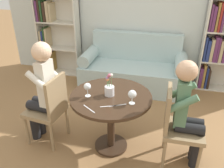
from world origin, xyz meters
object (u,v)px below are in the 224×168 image
Objects in this scene: chair_left at (50,107)px; wine_glass_left at (87,87)px; person_left at (42,90)px; bookshelf_left at (55,34)px; flower_vase at (109,89)px; bookshelf_right at (220,47)px; person_right at (188,112)px; wine_glass_right at (132,95)px; chair_right at (177,124)px; couch at (134,70)px.

wine_glass_left is at bearing 95.53° from chair_left.
person_left is at bearing 176.83° from wine_glass_left.
flower_vase is at bearing -50.50° from bookshelf_left.
person_right is at bearing -106.28° from bookshelf_right.
person_left is at bearing -95.04° from chair_left.
bookshelf_right is at bearing 140.15° from chair_left.
chair_left is at bearing 89.94° from person_right.
chair_left is 1.05m from wine_glass_right.
bookshelf_left reaches higher than chair_right.
wine_glass_right is at bearing -119.40° from bookshelf_right.
couch is at bearing 161.57° from person_left.
flower_vase is (-0.02, -1.68, 0.49)m from couch.
couch is 1.75m from flower_vase.
bookshelf_left and bookshelf_right have the same top height.
bookshelf_right is 2.99m from person_left.
couch is 11.86× the size of wine_glass_right.
bookshelf_right is 2.07m from person_right.
couch is 11.63× the size of wine_glass_left.
wine_glass_left is at bearing 91.04° from chair_right.
wine_glass_right is (0.25, -1.79, 0.52)m from couch.
bookshelf_left is 9.85× the size of wine_glass_left.
flower_vase is at bearing 85.64° from chair_right.
bookshelf_right is at bearing 53.62° from flower_vase.
bookshelf_left is 2.45m from wine_glass_left.
wine_glass_left is (-0.25, -1.75, 0.53)m from couch.
couch is 1.88m from wine_glass_right.
bookshelf_left is at bearing 49.16° from chair_right.
person_left is at bearing 176.37° from wine_glass_right.
bookshelf_right is 2.95m from chair_left.
bookshelf_right is at bearing -19.29° from chair_right.
chair_right is at bearing 7.70° from wine_glass_right.
flower_vase reaches higher than couch.
bookshelf_right is at bearing 10.65° from couch.
chair_right is 1.58m from person_left.
chair_left is 0.69× the size of person_left.
person_left is (-0.08, 0.02, 0.21)m from chair_left.
person_left is 8.21× the size of wine_glass_left.
wine_glass_right is at bearing -4.15° from wine_glass_left.
flower_vase is (1.60, -1.94, 0.02)m from bookshelf_left.
bookshelf_left reaches higher than couch.
wine_glass_left is (-0.99, -0.03, 0.34)m from chair_right.
person_right is at bearing 97.15° from person_left.
person_left is 0.59m from wine_glass_left.
couch is 7.01× the size of flower_vase.
chair_right is at bearing 1.75° from wine_glass_left.
flower_vase is (-0.27, 0.11, -0.02)m from wine_glass_right.
wine_glass_left is (-1.66, -2.02, 0.07)m from bookshelf_right.
couch is at bearing -169.35° from bookshelf_right.
chair_left is 0.22m from person_left.
person_left is (-2.23, -1.99, -0.07)m from bookshelf_right.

